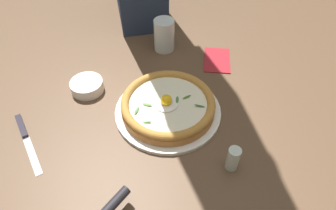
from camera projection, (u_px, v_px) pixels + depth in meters
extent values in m
cube|color=brown|center=(168.00, 113.00, 0.91)|extent=(2.40, 2.40, 0.03)
cylinder|color=white|center=(168.00, 111.00, 0.89)|extent=(0.31, 0.31, 0.01)
cylinder|color=#B9773D|center=(168.00, 107.00, 0.87)|extent=(0.27, 0.27, 0.03)
torus|color=#B97E37|center=(168.00, 102.00, 0.86)|extent=(0.27, 0.27, 0.02)
cylinder|color=white|center=(168.00, 103.00, 0.86)|extent=(0.23, 0.23, 0.00)
ellipsoid|color=white|center=(167.00, 104.00, 0.85)|extent=(0.07, 0.06, 0.01)
sphere|color=yellow|center=(166.00, 100.00, 0.85)|extent=(0.03, 0.03, 0.03)
ellipsoid|color=#34711C|center=(187.00, 97.00, 0.87)|extent=(0.03, 0.01, 0.01)
ellipsoid|color=#437A38|center=(177.00, 99.00, 0.87)|extent=(0.02, 0.03, 0.01)
ellipsoid|color=#4E8F37|center=(147.00, 122.00, 0.81)|extent=(0.03, 0.02, 0.01)
ellipsoid|color=#5D8D44|center=(147.00, 105.00, 0.85)|extent=(0.03, 0.03, 0.01)
ellipsoid|color=#285E29|center=(200.00, 106.00, 0.85)|extent=(0.03, 0.02, 0.01)
ellipsoid|color=#527E48|center=(136.00, 110.00, 0.84)|extent=(0.03, 0.03, 0.01)
cylinder|color=white|center=(87.00, 86.00, 0.95)|extent=(0.10, 0.10, 0.03)
cylinder|color=black|center=(112.00, 205.00, 0.65)|extent=(0.10, 0.06, 0.02)
cube|color=silver|center=(32.00, 155.00, 0.79)|extent=(0.03, 0.14, 0.00)
cube|color=black|center=(21.00, 126.00, 0.85)|extent=(0.02, 0.09, 0.01)
cylinder|color=silver|center=(164.00, 35.00, 1.07)|extent=(0.07, 0.07, 0.12)
cylinder|color=#DFCE83|center=(164.00, 44.00, 1.10)|extent=(0.07, 0.07, 0.04)
cube|color=maroon|center=(217.00, 60.00, 1.06)|extent=(0.15, 0.17, 0.01)
cylinder|color=silver|center=(233.00, 159.00, 0.74)|extent=(0.03, 0.03, 0.07)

